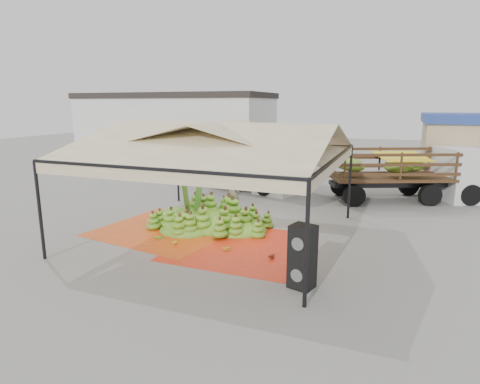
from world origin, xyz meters
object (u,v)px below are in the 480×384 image
at_px(banana_heap, 208,211).
at_px(truck_left, 246,159).
at_px(vendor, 232,194).
at_px(speaker_stack, 302,257).
at_px(truck_right, 415,168).

distance_m(banana_heap, truck_left, 7.60).
bearing_deg(vendor, speaker_stack, 107.33).
height_order(banana_heap, truck_left, truck_left).
xyz_separation_m(banana_heap, truck_left, (-1.27, 7.42, 1.00)).
height_order(banana_heap, speaker_stack, speaker_stack).
height_order(banana_heap, truck_right, truck_right).
bearing_deg(truck_right, banana_heap, -158.88).
relative_size(banana_heap, truck_left, 0.68).
distance_m(truck_left, truck_right, 8.73).
xyz_separation_m(speaker_stack, truck_left, (-5.92, 11.45, 0.74)).
xyz_separation_m(speaker_stack, truck_right, (2.82, 11.45, 0.74)).
distance_m(vendor, truck_left, 5.95).
distance_m(banana_heap, speaker_stack, 6.15).
height_order(vendor, truck_right, truck_right).
bearing_deg(truck_right, speaker_stack, -127.56).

